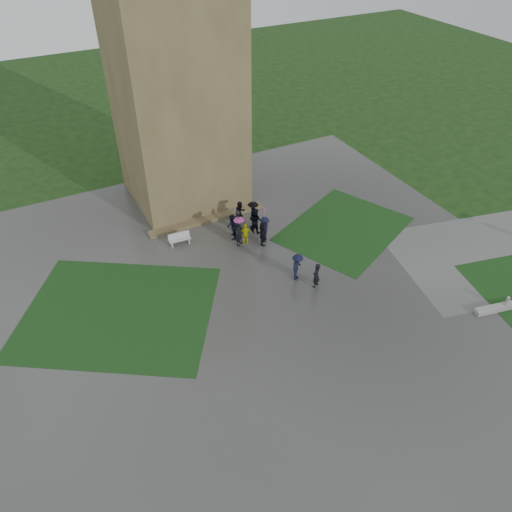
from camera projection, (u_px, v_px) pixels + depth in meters
name	position (u px, v px, depth m)	size (l,w,h in m)	color
ground	(275.00, 308.00, 29.98)	(120.00, 120.00, 0.00)	black
plaza	(260.00, 288.00, 31.38)	(34.00, 34.00, 0.02)	#363633
lawn_inset_left	(118.00, 312.00, 29.71)	(11.00, 9.00, 0.01)	black
lawn_inset_right	(344.00, 229.00, 36.54)	(9.00, 7.00, 0.01)	black
tower	(175.00, 83.00, 34.98)	(8.00, 8.00, 18.00)	brown
tower_plinth	(207.00, 219.00, 37.34)	(9.00, 0.80, 0.22)	brown
bench	(180.00, 239.00, 34.81)	(1.56, 0.59, 0.89)	#B4B4AF
visitor_cluster	(251.00, 223.00, 35.11)	(2.99, 4.24, 2.61)	black
pedestrian_mid	(297.00, 267.00, 31.53)	(1.24, 0.64, 1.92)	black
pedestrian_near	(316.00, 275.00, 31.01)	(0.64, 0.42, 1.76)	black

